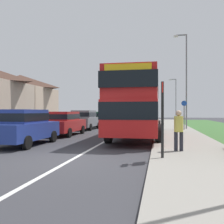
{
  "coord_description": "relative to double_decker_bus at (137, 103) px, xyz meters",
  "views": [
    {
      "loc": [
        2.9,
        -8.03,
        1.63
      ],
      "look_at": [
        0.64,
        3.92,
        1.6
      ],
      "focal_mm": 40.12,
      "sensor_mm": 36.0,
      "label": 1
    }
  ],
  "objects": [
    {
      "name": "bus_stop_sign",
      "position": [
        1.41,
        -6.86,
        -0.6
      ],
      "size": [
        0.09,
        0.52,
        2.6
      ],
      "color": "black",
      "rests_on": "ground_plane"
    },
    {
      "name": "street_lamp_mid",
      "position": [
        3.54,
        7.45,
        2.6
      ],
      "size": [
        1.14,
        0.2,
        8.36
      ],
      "color": "slate",
      "rests_on": "ground_plane"
    },
    {
      "name": "parked_car_grey",
      "position": [
        -5.29,
        6.41,
        -1.2
      ],
      "size": [
        2.0,
        4.38,
        1.72
      ],
      "color": "slate",
      "rests_on": "ground_plane"
    },
    {
      "name": "lane_marking_centre",
      "position": [
        -1.59,
        0.87,
        -2.14
      ],
      "size": [
        0.14,
        60.0,
        0.01
      ],
      "primitive_type": "cube",
      "color": "silver",
      "rests_on": "ground_plane"
    },
    {
      "name": "street_lamp_far",
      "position": [
        3.85,
        26.44,
        1.84
      ],
      "size": [
        1.14,
        0.2,
        6.88
      ],
      "color": "slate",
      "rests_on": "ground_plane"
    },
    {
      "name": "cycle_route_sign",
      "position": [
        3.34,
        6.28,
        -0.71
      ],
      "size": [
        0.44,
        0.08,
        2.52
      ],
      "color": "slate",
      "rests_on": "ground_plane"
    },
    {
      "name": "parked_car_dark_green",
      "position": [
        -5.23,
        11.4,
        -1.26
      ],
      "size": [
        1.94,
        4.24,
        1.59
      ],
      "color": "#19472D",
      "rests_on": "ground_plane"
    },
    {
      "name": "house_terrace_far_side",
      "position": [
        -16.52,
        11.17,
        1.06
      ],
      "size": [
        7.83,
        13.57,
        6.4
      ],
      "color": "tan",
      "rests_on": "ground_plane"
    },
    {
      "name": "pedestrian_at_stop",
      "position": [
        2.03,
        -5.32,
        -1.16
      ],
      "size": [
        0.34,
        0.34,
        1.67
      ],
      "color": "#23232D",
      "rests_on": "ground_plane"
    },
    {
      "name": "double_decker_bus",
      "position": [
        0.0,
        0.0,
        0.0
      ],
      "size": [
        2.8,
        9.56,
        3.7
      ],
      "color": "red",
      "rests_on": "ground_plane"
    },
    {
      "name": "parked_car_red",
      "position": [
        -5.1,
        0.9,
        -1.25
      ],
      "size": [
        1.98,
        4.43,
        1.61
      ],
      "color": "#B21E1E",
      "rests_on": "ground_plane"
    },
    {
      "name": "ground_plane",
      "position": [
        -1.59,
        -7.13,
        -2.14
      ],
      "size": [
        120.0,
        120.0,
        0.0
      ],
      "primitive_type": "plane",
      "color": "#38383D"
    },
    {
      "name": "parked_car_blue",
      "position": [
        -5.06,
        -4.14,
        -1.2
      ],
      "size": [
        1.87,
        4.29,
        1.72
      ],
      "color": "navy",
      "rests_on": "ground_plane"
    },
    {
      "name": "pavement_near_side",
      "position": [
        2.61,
        -1.13,
        -2.08
      ],
      "size": [
        3.2,
        68.0,
        0.12
      ],
      "primitive_type": "cube",
      "color": "gray",
      "rests_on": "ground_plane"
    }
  ]
}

